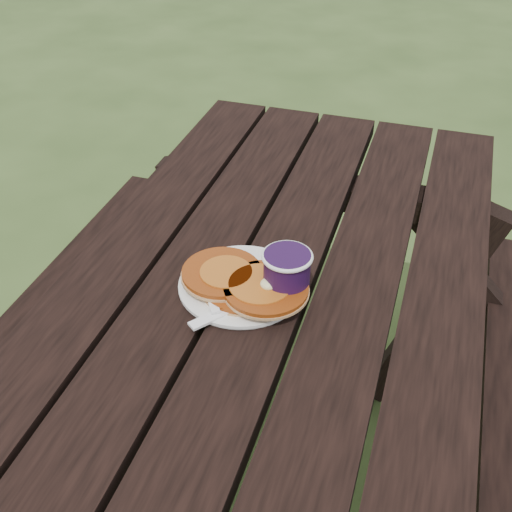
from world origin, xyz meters
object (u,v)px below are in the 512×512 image
(pancake_stack, at_px, (245,283))
(coffee_cup, at_px, (287,272))
(picnic_table, at_px, (244,483))
(plate, at_px, (242,285))

(pancake_stack, xyz_separation_m, coffee_cup, (0.07, 0.02, 0.03))
(picnic_table, bearing_deg, coffee_cup, 76.18)
(plate, distance_m, pancake_stack, 0.03)
(plate, bearing_deg, picnic_table, -71.70)
(coffee_cup, bearing_deg, picnic_table, -103.82)
(picnic_table, distance_m, pancake_stack, 0.43)
(plate, xyz_separation_m, pancake_stack, (0.01, -0.01, 0.02))
(pancake_stack, bearing_deg, picnic_table, -74.27)
(pancake_stack, distance_m, coffee_cup, 0.08)
(plate, bearing_deg, coffee_cup, 3.53)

